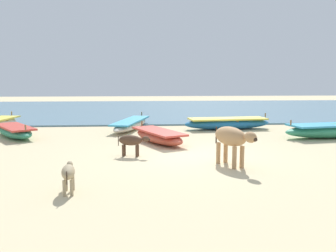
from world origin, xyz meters
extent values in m
plane|color=beige|center=(0.00, 0.00, 0.00)|extent=(80.00, 80.00, 0.00)
cube|color=slate|center=(0.00, 16.99, 0.04)|extent=(60.00, 20.00, 0.08)
ellipsoid|color=#338C66|center=(-6.73, 3.91, 0.23)|extent=(2.63, 3.24, 0.47)
cube|color=#CC3F33|center=(-6.73, 3.91, 0.43)|extent=(2.39, 2.90, 0.07)
cube|color=olive|center=(-6.59, 3.71, 0.36)|extent=(0.74, 0.56, 0.04)
cylinder|color=olive|center=(-5.89, 2.67, 0.57)|extent=(0.06, 0.06, 0.20)
cube|color=olive|center=(6.19, 2.79, 0.44)|extent=(0.27, 1.00, 0.04)
cylinder|color=olive|center=(4.29, 2.49, 0.67)|extent=(0.06, 0.06, 0.20)
ellipsoid|color=beige|center=(-2.05, 5.94, 0.22)|extent=(1.99, 4.67, 0.44)
cube|color=#3399BF|center=(-2.05, 5.94, 0.41)|extent=(1.84, 4.13, 0.07)
cube|color=olive|center=(-1.96, 6.27, 0.34)|extent=(0.77, 0.30, 0.04)
cylinder|color=olive|center=(-1.53, 7.99, 0.54)|extent=(0.06, 0.06, 0.20)
cylinder|color=olive|center=(-8.28, 7.93, 0.61)|extent=(0.06, 0.06, 0.20)
ellipsoid|color=#B74733|center=(-0.93, 2.21, 0.23)|extent=(2.19, 3.29, 0.47)
cube|color=#CC3F33|center=(-0.93, 2.21, 0.43)|extent=(2.02, 2.94, 0.07)
cube|color=olive|center=(-1.02, 2.43, 0.36)|extent=(0.79, 0.45, 0.04)
cylinder|color=olive|center=(-1.53, 3.54, 0.57)|extent=(0.06, 0.06, 0.20)
ellipsoid|color=#1E669E|center=(2.53, 5.50, 0.27)|extent=(4.26, 1.53, 0.55)
cube|color=#EAD84C|center=(2.53, 5.50, 0.50)|extent=(3.76, 1.45, 0.07)
cube|color=olive|center=(2.84, 5.53, 0.42)|extent=(0.21, 0.96, 0.04)
cylinder|color=olive|center=(4.44, 5.69, 0.65)|extent=(0.06, 0.06, 0.20)
ellipsoid|color=tan|center=(0.85, -1.42, 0.82)|extent=(0.93, 1.28, 0.52)
ellipsoid|color=tan|center=(1.18, -2.14, 0.90)|extent=(0.38, 0.45, 0.28)
sphere|color=#2D2119|center=(1.25, -2.30, 0.87)|extent=(0.14, 0.14, 0.11)
cylinder|color=tan|center=(1.11, -1.68, 0.30)|extent=(0.12, 0.12, 0.59)
cylinder|color=tan|center=(0.88, -1.79, 0.30)|extent=(0.12, 0.12, 0.59)
cylinder|color=tan|center=(0.83, -1.05, 0.30)|extent=(0.12, 0.12, 0.59)
cylinder|color=tan|center=(0.59, -1.16, 0.30)|extent=(0.12, 0.12, 0.59)
cylinder|color=#2D2119|center=(0.59, -0.85, 0.76)|extent=(0.04, 0.04, 0.49)
ellipsoid|color=#4C3323|center=(-1.89, -0.04, 0.50)|extent=(0.78, 0.46, 0.32)
ellipsoid|color=#4C3323|center=(-1.42, -0.16, 0.55)|extent=(0.27, 0.20, 0.17)
sphere|color=#2D2119|center=(-1.32, -0.19, 0.53)|extent=(0.08, 0.08, 0.07)
cylinder|color=#4C3323|center=(-1.67, -0.02, 0.18)|extent=(0.07, 0.07, 0.36)
cylinder|color=#4C3323|center=(-1.70, -0.17, 0.18)|extent=(0.07, 0.07, 0.36)
cylinder|color=#4C3323|center=(-2.08, 0.08, 0.18)|extent=(0.07, 0.07, 0.36)
cylinder|color=#4C3323|center=(-2.12, -0.07, 0.18)|extent=(0.07, 0.07, 0.36)
cylinder|color=#2D2119|center=(-2.26, 0.05, 0.47)|extent=(0.02, 0.02, 0.30)
ellipsoid|color=tan|center=(-3.06, -3.46, 0.45)|extent=(0.34, 0.69, 0.29)
ellipsoid|color=tan|center=(-3.11, -3.02, 0.50)|extent=(0.16, 0.23, 0.16)
sphere|color=#2D2119|center=(-3.13, -2.93, 0.48)|extent=(0.07, 0.07, 0.06)
cylinder|color=tan|center=(-3.15, -3.28, 0.17)|extent=(0.07, 0.07, 0.33)
cylinder|color=tan|center=(-3.01, -3.26, 0.17)|extent=(0.07, 0.07, 0.33)
cylinder|color=tan|center=(-3.11, -3.66, 0.17)|extent=(0.07, 0.07, 0.33)
cylinder|color=tan|center=(-2.96, -3.64, 0.17)|extent=(0.07, 0.07, 0.33)
cylinder|color=#2D2119|center=(-3.02, -3.80, 0.42)|extent=(0.02, 0.02, 0.27)
camera|label=1|loc=(-1.55, -10.48, 2.32)|focal=36.85mm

